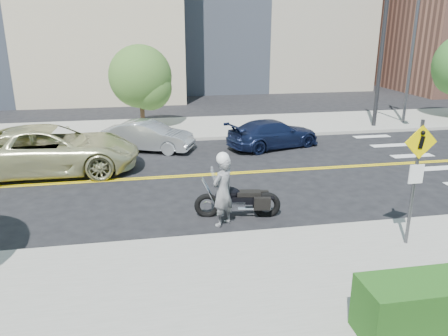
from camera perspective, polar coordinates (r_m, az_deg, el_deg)
name	(u,v)px	position (r m, az deg, el deg)	size (l,w,h in m)	color
ground_plane	(200,175)	(15.75, -3.20, -0.94)	(120.00, 120.00, 0.00)	black
sidewalk_near	(247,291)	(9.03, 2.99, -15.79)	(60.00, 5.00, 0.15)	#9E9B91
sidewalk_far	(182,128)	(22.92, -5.56, 5.21)	(60.00, 5.00, 0.15)	#9E9B91
lamp_post	(413,46)	(25.39, 23.42, 14.40)	(0.16, 0.16, 8.00)	#4C4C51
traffic_light	(393,36)	(23.11, 21.24, 15.74)	(0.28, 4.50, 7.00)	black
pedestrian_sign	(416,171)	(10.84, 23.81, -0.39)	(0.78, 0.08, 3.00)	#4C4C51
motorcyclist	(223,189)	(11.49, -0.16, -2.82)	(0.83, 0.79, 2.04)	#B2B3B8
motorcycle	(238,193)	(12.13, 1.83, -3.24)	(2.32, 0.71, 1.41)	black
suv	(51,150)	(16.98, -21.67, 2.24)	(2.87, 6.23, 1.73)	beige
parked_car_silver	(148,136)	(19.03, -9.87, 4.13)	(1.34, 3.84, 1.27)	#A2A6A9
parked_car_blue	(273,134)	(19.38, 6.47, 4.47)	(1.72, 4.23, 1.23)	#162043
tree_far_a	(140,77)	(22.73, -10.88, 11.64)	(3.15, 3.15, 4.30)	#382619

